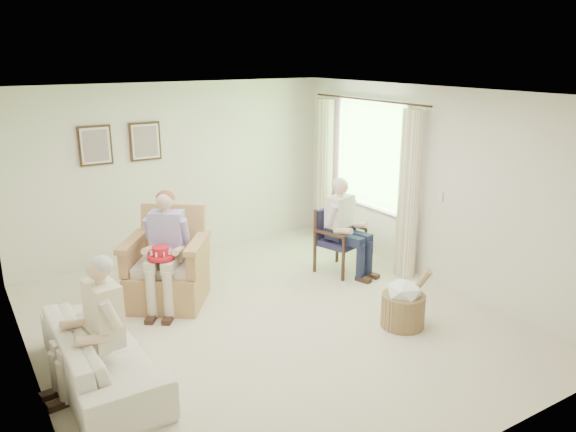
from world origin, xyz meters
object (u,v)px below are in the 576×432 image
Objects in this scene: wicker_armchair at (166,274)px; person_sofa at (101,318)px; wood_armchair at (337,237)px; person_wicker at (168,242)px; sofa at (102,353)px; hatbox at (404,303)px; red_hat at (161,254)px; person_dark at (344,221)px.

person_sofa is at bearing -91.41° from wicker_armchair.
wood_armchair is 2.48m from person_wicker.
hatbox is (3.18, -0.68, -0.00)m from sofa.
person_wicker reaches higher than red_hat.
person_wicker is 1.74m from person_sofa.
red_hat is at bearing -42.87° from sofa.
person_sofa reaches higher than wicker_armchair.
person_sofa is 1.53m from red_hat.
person_sofa is at bearing -94.51° from person_wicker.
person_sofa is (-3.59, -1.08, -0.07)m from person_dark.
sofa is at bearing -179.13° from wood_armchair.
hatbox is (2.05, -2.04, -0.09)m from wicker_armchair.
red_hat is (0.98, 1.17, 0.06)m from person_sofa.
person_dark reaches higher than red_hat.
person_dark reaches higher than sofa.
red_hat reaches higher than hatbox.
person_dark reaches higher than person_sofa.
person_sofa is (0.00, -0.11, 0.41)m from sofa.
person_wicker is (-2.45, 0.08, 0.35)m from wood_armchair.
wicker_armchair is 0.49m from person_wicker.
hatbox is at bearing 72.79° from person_sofa.
wicker_armchair is 0.52m from red_hat.
sofa is 1.52m from red_hat.
person_wicker is (-0.00, -0.15, 0.47)m from wicker_armchair.
wicker_armchair reaches higher than red_hat.
sofa is at bearing 167.93° from hatbox.
hatbox is (2.05, -1.89, -0.56)m from person_wicker.
person_wicker reaches higher than wood_armchair.
sofa is 0.43m from person_sofa.
wicker_armchair is at bearing 157.98° from wood_armchair.
sofa is 3.25m from hatbox.
wicker_armchair is at bearing 63.08° from red_hat.
person_wicker is at bearing 158.08° from person_dark.
person_dark is 1.77m from hatbox.
wood_armchair is 1.23× the size of hatbox.
person_sofa reaches higher than red_hat.
wood_armchair is 2.87× the size of red_hat.
person_dark is 1.82× the size of hatbox.
person_sofa is at bearing 169.79° from hatbox.
sofa is 1.39× the size of person_wicker.
person_dark is 4.26× the size of red_hat.
person_dark reaches higher than wood_armchair.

